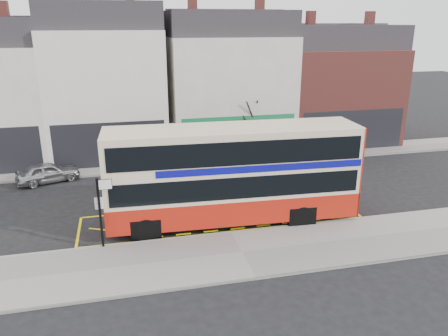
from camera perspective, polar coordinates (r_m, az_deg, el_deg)
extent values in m
plane|color=black|center=(21.09, 0.66, -8.25)|extent=(120.00, 120.00, 0.00)
cube|color=gray|center=(19.10, 2.36, -11.06)|extent=(40.00, 4.00, 0.15)
cube|color=gray|center=(20.74, 0.91, -8.51)|extent=(40.00, 0.15, 0.15)
cube|color=gray|center=(31.09, -4.25, 0.83)|extent=(50.00, 3.00, 0.15)
cube|color=brown|center=(33.00, -26.85, 17.88)|extent=(0.60, 0.60, 1.20)
cube|color=white|center=(33.65, -14.98, 9.37)|extent=(8.00, 8.00, 9.00)
cube|color=#28262B|center=(33.28, -15.79, 18.57)|extent=(8.00, 7.20, 1.80)
cube|color=black|center=(30.35, -14.64, 2.83)|extent=(7.36, 0.06, 3.20)
cube|color=black|center=(30.42, -14.61, 2.47)|extent=(5.60, 0.04, 2.00)
cube|color=silver|center=(34.63, 0.29, 9.81)|extent=(9.00, 8.00, 8.50)
cube|color=#28262B|center=(34.23, 0.31, 18.36)|extent=(9.00, 7.20, 1.80)
cube|color=brown|center=(32.73, -4.16, 20.59)|extent=(0.60, 0.60, 1.20)
cube|color=brown|center=(33.90, 4.69, 20.50)|extent=(0.60, 0.60, 1.20)
cube|color=#147441|center=(31.39, 2.00, 3.94)|extent=(8.28, 0.06, 3.20)
cube|color=black|center=(31.46, 1.99, 3.60)|extent=(6.30, 0.04, 2.00)
cube|color=brown|center=(37.84, 13.83, 9.26)|extent=(9.00, 8.00, 7.50)
cube|color=#28262B|center=(37.41, 14.40, 16.30)|extent=(9.00, 7.20, 1.80)
cube|color=brown|center=(35.33, 11.25, 18.52)|extent=(0.60, 0.60, 1.20)
cube|color=brown|center=(37.62, 18.49, 17.94)|extent=(0.60, 0.60, 1.20)
cube|color=black|center=(34.82, 16.49, 4.65)|extent=(8.28, 0.06, 3.20)
cube|color=black|center=(34.88, 16.44, 4.34)|extent=(6.30, 0.04, 2.00)
cube|color=beige|center=(21.10, 1.15, -0.55)|extent=(12.18, 3.29, 4.44)
cube|color=#AD1B0D|center=(21.68, 1.13, -4.60)|extent=(12.23, 3.34, 1.21)
cube|color=#AD1B0D|center=(23.04, 15.96, 0.38)|extent=(0.19, 2.78, 4.44)
cube|color=black|center=(21.20, 1.15, -1.32)|extent=(11.70, 3.33, 1.04)
cube|color=black|center=(20.70, 1.18, 2.97)|extent=(11.70, 3.33, 1.10)
cube|color=#0C0D87|center=(21.16, 4.07, 1.10)|extent=(9.77, 3.23, 0.33)
cube|color=black|center=(20.97, -15.18, -3.03)|extent=(0.18, 2.52, 1.76)
cube|color=black|center=(20.37, -15.63, 2.01)|extent=(0.18, 2.52, 1.10)
cube|color=black|center=(20.62, -15.40, -0.33)|extent=(0.14, 1.92, 0.38)
cube|color=beige|center=(20.49, 1.19, 5.18)|extent=(12.18, 3.18, 0.13)
cylinder|color=black|center=(20.33, -10.14, -7.91)|extent=(1.11, 0.36, 1.10)
cylinder|color=black|center=(22.61, -10.27, -5.12)|extent=(1.11, 0.36, 1.10)
cylinder|color=black|center=(21.61, 10.15, -6.26)|extent=(1.11, 0.36, 1.10)
cylinder|color=black|center=(23.76, 8.04, -3.80)|extent=(1.11, 0.36, 1.10)
cube|color=black|center=(19.52, -15.89, -5.67)|extent=(0.11, 0.11, 3.18)
cube|color=white|center=(19.04, -15.27, -2.09)|extent=(0.57, 0.07, 0.47)
cube|color=white|center=(19.41, -16.00, -4.45)|extent=(0.37, 0.05, 0.53)
imported|color=#9A9A9E|center=(29.21, -22.01, -0.53)|extent=(4.02, 2.64, 1.27)
imported|color=#45484D|center=(29.35, -6.19, 0.82)|extent=(3.86, 1.46, 1.26)
imported|color=silver|center=(32.34, 12.78, 2.28)|extent=(5.24, 3.41, 1.41)
cylinder|color=black|center=(32.23, 2.81, 3.22)|extent=(0.24, 0.24, 2.01)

